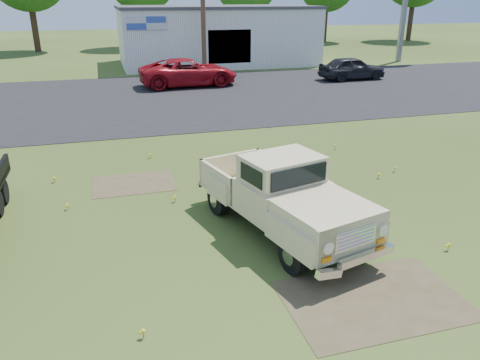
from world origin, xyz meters
name	(u,v)px	position (x,y,z in m)	size (l,w,h in m)	color
ground	(239,232)	(0.00, 0.00, 0.00)	(140.00, 140.00, 0.00)	#304014
asphalt_lot	(157,98)	(0.00, 15.00, 0.00)	(90.00, 14.00, 0.02)	black
dirt_patch_a	(373,300)	(1.50, -3.00, 0.00)	(3.00, 2.00, 0.01)	#483E26
dirt_patch_b	(134,184)	(-2.00, 3.50, 0.00)	(2.20, 1.60, 0.01)	#483E26
commercial_building	(216,35)	(6.00, 26.99, 2.10)	(14.20, 8.20, 4.15)	beige
vintage_pickup_truck	(281,194)	(0.87, -0.21, 0.87)	(1.87, 4.80, 1.74)	beige
red_pickup	(189,72)	(2.19, 17.89, 0.76)	(2.54, 5.50, 1.53)	maroon
dark_sedan	(352,68)	(12.17, 17.25, 0.69)	(1.63, 4.04, 1.38)	black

